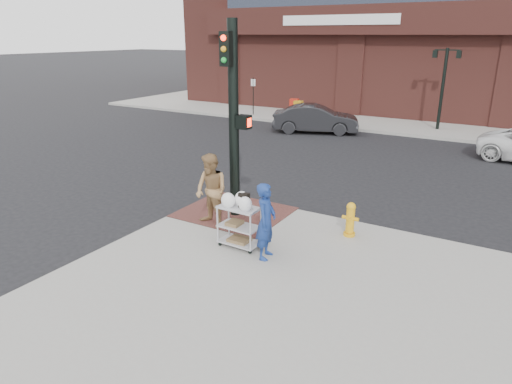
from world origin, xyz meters
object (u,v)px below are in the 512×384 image
Objects in this scene: lamp_post at (444,80)px; traffic_signal_pole at (234,116)px; sedan_dark at (316,119)px; utility_cart at (239,223)px; pedestrian_tan at (211,191)px; fire_hydrant at (350,219)px; woman_blue at (266,221)px.

lamp_post is 15.43m from traffic_signal_pole.
sedan_dark is 14.03m from utility_cart.
lamp_post reaches higher than sedan_dark.
utility_cart is (1.15, -1.59, -2.09)m from traffic_signal_pole.
utility_cart is (1.26, -0.68, -0.34)m from pedestrian_tan.
sedan_dark is at bearing 117.38° from fire_hydrant.
utility_cart reaches higher than fire_hydrant.
traffic_signal_pole is (-2.48, -15.23, 0.21)m from lamp_post.
fire_hydrant is (5.99, -11.57, -0.12)m from sedan_dark.
fire_hydrant is at bearing -41.96° from woman_blue.
utility_cart is at bearing -13.33° from pedestrian_tan.
traffic_signal_pole is 12.37m from sedan_dark.
lamp_post reaches higher than fire_hydrant.
lamp_post is 6.61m from sedan_dark.
utility_cart is at bearing -54.05° from traffic_signal_pole.
traffic_signal_pole is 3.18m from woman_blue.
utility_cart is (-0.78, 0.15, -0.26)m from woman_blue.
lamp_post is 15.10m from fire_hydrant.
fire_hydrant is at bearing -87.53° from lamp_post.
traffic_signal_pole reaches higher than pedestrian_tan.
woman_blue is 1.30× the size of utility_cart.
pedestrian_tan is (-2.04, 0.83, 0.08)m from woman_blue.
lamp_post is 3.06× the size of utility_cart.
pedestrian_tan is 1.47m from utility_cart.
pedestrian_tan is 3.48m from fire_hydrant.
woman_blue is 0.91× the size of pedestrian_tan.
traffic_signal_pole is 3.86m from fire_hydrant.
traffic_signal_pole is 2.68× the size of pedestrian_tan.
lamp_post is 16.41m from pedestrian_tan.
woman_blue reaches higher than sedan_dark.
sedan_dark is (-4.80, 13.59, -0.29)m from woman_blue.
lamp_post is 4.68× the size of fire_hydrant.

